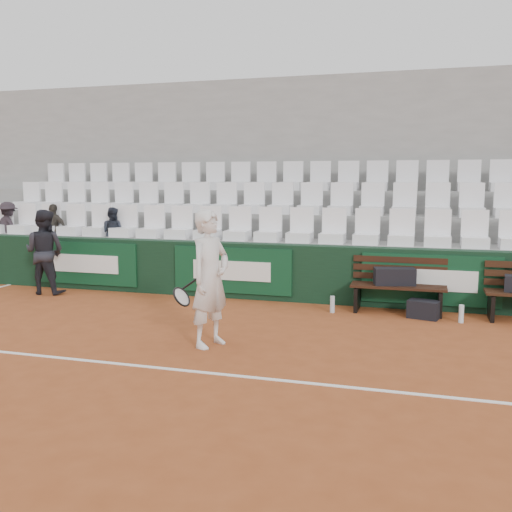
{
  "coord_description": "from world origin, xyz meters",
  "views": [
    {
      "loc": [
        3.06,
        -5.7,
        2.15
      ],
      "look_at": [
        0.67,
        2.4,
        1.0
      ],
      "focal_mm": 40.0,
      "sensor_mm": 36.0,
      "label": 1
    }
  ],
  "objects_px": {
    "water_bottle_far": "(461,314)",
    "spectator_a": "(7,207)",
    "water_bottle_near": "(332,304)",
    "tennis_player": "(210,279)",
    "spectator_b": "(53,208)",
    "sports_bag_left": "(395,276)",
    "ball_kid": "(45,252)",
    "bench_left": "(398,299)",
    "spectator_c": "(112,210)",
    "sports_bag_ground": "(424,309)"
  },
  "relations": [
    {
      "from": "ball_kid",
      "to": "sports_bag_left",
      "type": "bearing_deg",
      "value": 177.52
    },
    {
      "from": "water_bottle_far",
      "to": "spectator_a",
      "type": "bearing_deg",
      "value": 171.76
    },
    {
      "from": "spectator_b",
      "to": "sports_bag_ground",
      "type": "bearing_deg",
      "value": 172.34
    },
    {
      "from": "sports_bag_ground",
      "to": "water_bottle_far",
      "type": "relative_size",
      "value": 1.69
    },
    {
      "from": "ball_kid",
      "to": "spectator_c",
      "type": "distance_m",
      "value": 1.58
    },
    {
      "from": "water_bottle_far",
      "to": "spectator_a",
      "type": "xyz_separation_m",
      "value": [
        -9.15,
        1.32,
        1.42
      ]
    },
    {
      "from": "spectator_a",
      "to": "spectator_c",
      "type": "bearing_deg",
      "value": -163.74
    },
    {
      "from": "ball_kid",
      "to": "spectator_a",
      "type": "bearing_deg",
      "value": -38.98
    },
    {
      "from": "spectator_a",
      "to": "tennis_player",
      "type": "bearing_deg",
      "value": 165.91
    },
    {
      "from": "bench_left",
      "to": "water_bottle_near",
      "type": "height_order",
      "value": "bench_left"
    },
    {
      "from": "bench_left",
      "to": "spectator_b",
      "type": "distance_m",
      "value": 7.24
    },
    {
      "from": "bench_left",
      "to": "ball_kid",
      "type": "distance_m",
      "value": 6.46
    },
    {
      "from": "spectator_b",
      "to": "tennis_player",
      "type": "bearing_deg",
      "value": 145.5
    },
    {
      "from": "tennis_player",
      "to": "spectator_b",
      "type": "distance_m",
      "value": 5.99
    },
    {
      "from": "water_bottle_near",
      "to": "spectator_a",
      "type": "distance_m",
      "value": 7.43
    },
    {
      "from": "bench_left",
      "to": "tennis_player",
      "type": "relative_size",
      "value": 0.85
    },
    {
      "from": "bench_left",
      "to": "spectator_a",
      "type": "bearing_deg",
      "value": 173.62
    },
    {
      "from": "bench_left",
      "to": "ball_kid",
      "type": "bearing_deg",
      "value": -177.58
    },
    {
      "from": "bench_left",
      "to": "spectator_b",
      "type": "bearing_deg",
      "value": 172.6
    },
    {
      "from": "sports_bag_left",
      "to": "spectator_c",
      "type": "relative_size",
      "value": 0.62
    },
    {
      "from": "spectator_b",
      "to": "spectator_c",
      "type": "distance_m",
      "value": 1.37
    },
    {
      "from": "water_bottle_near",
      "to": "spectator_a",
      "type": "xyz_separation_m",
      "value": [
        -7.19,
        1.21,
        1.42
      ]
    },
    {
      "from": "bench_left",
      "to": "water_bottle_far",
      "type": "relative_size",
      "value": 5.5
    },
    {
      "from": "sports_bag_left",
      "to": "water_bottle_far",
      "type": "height_order",
      "value": "sports_bag_left"
    },
    {
      "from": "bench_left",
      "to": "spectator_b",
      "type": "xyz_separation_m",
      "value": [
        -7.06,
        0.92,
        1.32
      ]
    },
    {
      "from": "sports_bag_left",
      "to": "water_bottle_near",
      "type": "height_order",
      "value": "sports_bag_left"
    },
    {
      "from": "sports_bag_left",
      "to": "tennis_player",
      "type": "xyz_separation_m",
      "value": [
        -2.18,
        -2.59,
        0.29
      ]
    },
    {
      "from": "bench_left",
      "to": "ball_kid",
      "type": "xyz_separation_m",
      "value": [
        -6.43,
        -0.27,
        0.57
      ]
    },
    {
      "from": "ball_kid",
      "to": "spectator_b",
      "type": "height_order",
      "value": "spectator_b"
    },
    {
      "from": "tennis_player",
      "to": "spectator_c",
      "type": "distance_m",
      "value": 4.95
    },
    {
      "from": "spectator_a",
      "to": "spectator_c",
      "type": "distance_m",
      "value": 2.51
    },
    {
      "from": "water_bottle_near",
      "to": "tennis_player",
      "type": "height_order",
      "value": "tennis_player"
    },
    {
      "from": "water_bottle_far",
      "to": "ball_kid",
      "type": "distance_m",
      "value": 7.41
    },
    {
      "from": "bench_left",
      "to": "spectator_c",
      "type": "relative_size",
      "value": 1.46
    },
    {
      "from": "water_bottle_near",
      "to": "tennis_player",
      "type": "xyz_separation_m",
      "value": [
        -1.23,
        -2.28,
        0.74
      ]
    },
    {
      "from": "sports_bag_ground",
      "to": "water_bottle_far",
      "type": "xyz_separation_m",
      "value": [
        0.54,
        -0.13,
        -0.0
      ]
    },
    {
      "from": "sports_bag_left",
      "to": "spectator_c",
      "type": "bearing_deg",
      "value": 170.93
    },
    {
      "from": "bench_left",
      "to": "tennis_player",
      "type": "bearing_deg",
      "value": -131.1
    },
    {
      "from": "sports_bag_left",
      "to": "spectator_a",
      "type": "distance_m",
      "value": 8.25
    },
    {
      "from": "bench_left",
      "to": "spectator_a",
      "type": "distance_m",
      "value": 8.36
    },
    {
      "from": "sports_bag_ground",
      "to": "spectator_c",
      "type": "relative_size",
      "value": 0.45
    },
    {
      "from": "water_bottle_far",
      "to": "tennis_player",
      "type": "xyz_separation_m",
      "value": [
        -3.19,
        -2.16,
        0.74
      ]
    },
    {
      "from": "ball_kid",
      "to": "water_bottle_far",
      "type": "bearing_deg",
      "value": 173.85
    },
    {
      "from": "sports_bag_ground",
      "to": "water_bottle_far",
      "type": "height_order",
      "value": "sports_bag_ground"
    },
    {
      "from": "tennis_player",
      "to": "spectator_b",
      "type": "relative_size",
      "value": 1.63
    },
    {
      "from": "bench_left",
      "to": "water_bottle_near",
      "type": "xyz_separation_m",
      "value": [
        -1.01,
        -0.3,
        -0.09
      ]
    },
    {
      "from": "water_bottle_far",
      "to": "spectator_b",
      "type": "distance_m",
      "value": 8.24
    },
    {
      "from": "spectator_a",
      "to": "spectator_c",
      "type": "xyz_separation_m",
      "value": [
        2.51,
        0.0,
        -0.04
      ]
    },
    {
      "from": "sports_bag_left",
      "to": "sports_bag_ground",
      "type": "xyz_separation_m",
      "value": [
        0.47,
        -0.29,
        -0.45
      ]
    },
    {
      "from": "spectator_b",
      "to": "ball_kid",
      "type": "bearing_deg",
      "value": 119.3
    }
  ]
}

